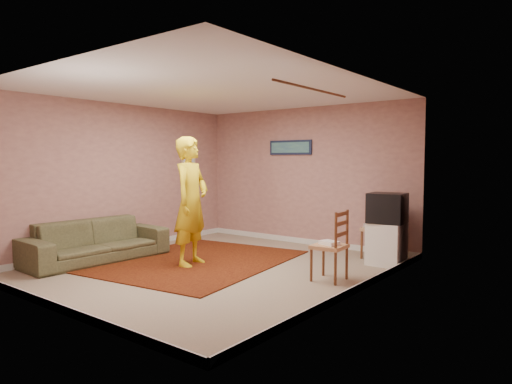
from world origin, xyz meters
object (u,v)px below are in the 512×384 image
Objects in this scene: chair_a at (376,221)px; sofa at (97,241)px; crt_tv at (387,208)px; person at (191,201)px; tv_cabinet at (387,244)px; chair_b at (329,238)px.

sofa is (-3.41, -2.97, -0.28)m from chair_a.
chair_a is (-0.33, 0.40, -0.27)m from crt_tv.
tv_cabinet is at bearing -67.22° from person.
sofa is (-3.74, -2.57, -0.55)m from crt_tv.
tv_cabinet is at bearing 0.00° from crt_tv.
tv_cabinet is 1.13× the size of crt_tv.
chair_b is at bearing -68.00° from sofa.
crt_tv is 4.57m from sofa.
person is (-2.35, -1.84, 0.10)m from crt_tv.
chair_a is 3.03m from person.
person is at bearing -80.31° from chair_b.
chair_b reaches higher than tv_cabinet.
chair_a reaches higher than chair_b.
chair_a is 1.74m from chair_b.
chair_b is at bearing -98.45° from chair_a.
chair_b is at bearing -91.87° from person.
chair_a is 1.05× the size of chair_b.
sofa is at bearing -150.59° from crt_tv.
crt_tv reaches higher than chair_a.
crt_tv is at bearing -61.28° from chair_a.
chair_b is (0.08, -1.74, -0.03)m from chair_a.
crt_tv is at bearing -52.92° from sofa.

